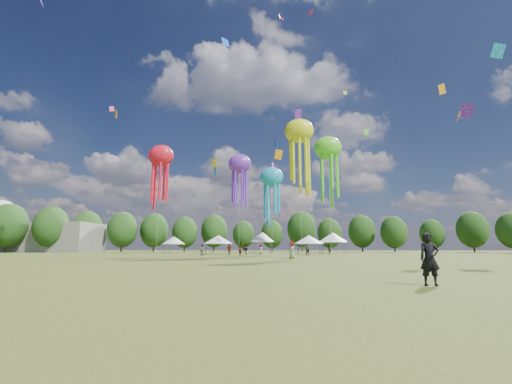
# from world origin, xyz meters

# --- Properties ---
(ground) EXTENTS (300.00, 300.00, 0.00)m
(ground) POSITION_xyz_m (0.00, 0.00, 0.00)
(ground) COLOR #384416
(ground) RESTS_ON ground
(observer_main) EXTENTS (0.63, 0.43, 1.69)m
(observer_main) POSITION_xyz_m (9.40, -1.57, 0.84)
(observer_main) COLOR black
(observer_main) RESTS_ON ground
(spectator_near) EXTENTS (0.89, 0.73, 1.68)m
(spectator_near) POSITION_xyz_m (-9.30, 34.23, 0.84)
(spectator_near) COLOR gray
(spectator_near) RESTS_ON ground
(spectators_far) EXTENTS (18.40, 29.14, 1.92)m
(spectators_far) POSITION_xyz_m (1.10, 42.67, 0.92)
(spectators_far) COLOR gray
(spectators_far) RESTS_ON ground
(festival_tents) EXTENTS (38.88, 10.45, 4.44)m
(festival_tents) POSITION_xyz_m (-2.13, 54.08, 3.03)
(festival_tents) COLOR #47474C
(festival_tents) RESTS_ON ground
(show_kites) EXTENTS (34.26, 23.29, 25.38)m
(show_kites) POSITION_xyz_m (-4.08, 43.00, 16.45)
(show_kites) COLOR purple
(show_kites) RESTS_ON ground
(small_kites) EXTENTS (70.27, 60.54, 43.20)m
(small_kites) POSITION_xyz_m (-0.56, 39.40, 30.01)
(small_kites) COLOR purple
(small_kites) RESTS_ON ground
(treeline) EXTENTS (201.57, 95.24, 13.43)m
(treeline) POSITION_xyz_m (-3.87, 62.51, 6.54)
(treeline) COLOR #38281C
(treeline) RESTS_ON ground
(hangar) EXTENTS (40.00, 12.00, 8.00)m
(hangar) POSITION_xyz_m (-72.00, 72.00, 4.00)
(hangar) COLOR gray
(hangar) RESTS_ON ground
(radome) EXTENTS (9.00, 9.00, 16.00)m
(radome) POSITION_xyz_m (-88.00, 78.00, 9.99)
(radome) COLOR white
(radome) RESTS_ON ground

